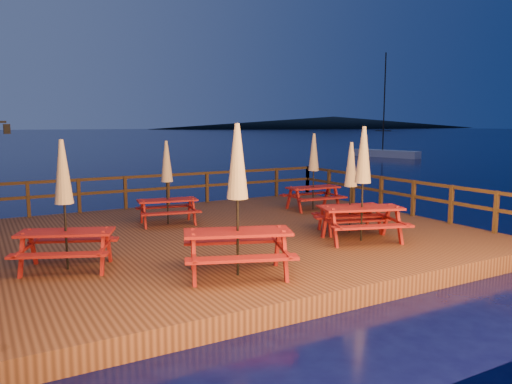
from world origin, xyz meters
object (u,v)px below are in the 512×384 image
Objects in this scene: picnic_table_0 at (238,198)px; picnic_table_2 at (313,170)px; sailboat at (386,154)px; picnic_table_1 at (350,186)px.

picnic_table_0 is 1.13× the size of picnic_table_2.
sailboat reaches higher than picnic_table_2.
picnic_table_1 is 3.52m from picnic_table_2.
sailboat is 3.51× the size of picnic_table_0.
picnic_table_0 is 1.21× the size of picnic_table_1.
sailboat reaches higher than picnic_table_1.
sailboat is 40.30m from picnic_table_0.
picnic_table_0 reaches higher than picnic_table_2.
picnic_table_2 reaches higher than picnic_table_1.
picnic_table_1 is at bearing -106.28° from picnic_table_2.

